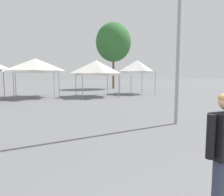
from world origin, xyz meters
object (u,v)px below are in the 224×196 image
object	(u,v)px
canopy_tent_behind_center	(96,68)
tree_behind_tents_right	(113,42)
canopy_tent_behind_left	(137,67)
canopy_tent_left_of_center	(36,66)

from	to	relation	value
canopy_tent_behind_center	tree_behind_tents_right	size ratio (longest dim) A/B	0.38
canopy_tent_behind_left	tree_behind_tents_right	size ratio (longest dim) A/B	0.38
canopy_tent_behind_center	canopy_tent_behind_left	world-z (taller)	canopy_tent_behind_left
tree_behind_tents_right	canopy_tent_left_of_center	bearing A→B (deg)	-141.84
canopy_tent_behind_left	canopy_tent_left_of_center	bearing A→B (deg)	178.98
canopy_tent_left_of_center	canopy_tent_behind_left	bearing A→B (deg)	-1.02
canopy_tent_behind_center	canopy_tent_behind_left	xyz separation A→B (m)	(4.60, 1.08, 0.18)
canopy_tent_left_of_center	tree_behind_tents_right	size ratio (longest dim) A/B	0.41
canopy_tent_left_of_center	tree_behind_tents_right	xyz separation A→B (m)	(10.28, 8.08, 3.49)
canopy_tent_behind_left	tree_behind_tents_right	distance (m)	8.98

